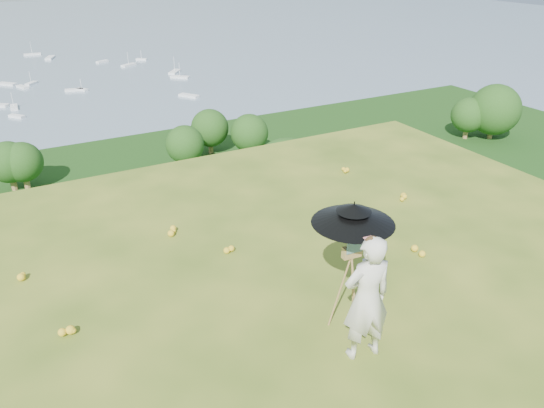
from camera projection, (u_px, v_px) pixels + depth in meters
ground at (343, 302)px, 8.36m from camera, size 14.00×14.00×0.00m
forest_slope at (103, 355)px, 48.76m from camera, size 140.00×56.00×22.00m
shoreline_tier at (52, 234)px, 83.37m from camera, size 170.00×28.00×8.00m
slope_trees at (78, 221)px, 42.57m from camera, size 110.00×50.00×6.00m
harbor_town at (44, 196)px, 80.50m from camera, size 110.00×22.00×5.00m
wildflowers at (334, 290)px, 8.53m from camera, size 10.00×10.50×0.12m
painter at (367, 298)px, 6.89m from camera, size 0.73×0.53×1.85m
field_easel at (349, 284)px, 7.51m from camera, size 0.61×0.61×1.48m
sun_umbrella at (352, 229)px, 7.15m from camera, size 1.16×1.16×0.81m
painter_cap at (372, 240)px, 6.51m from camera, size 0.21×0.25×0.10m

